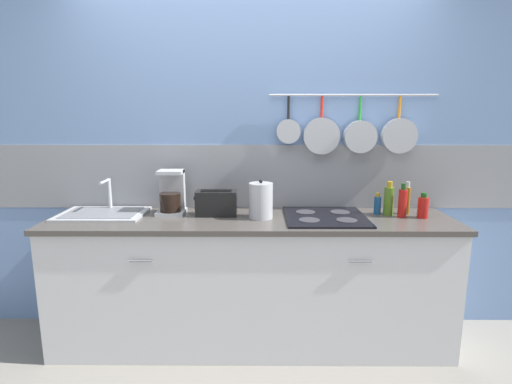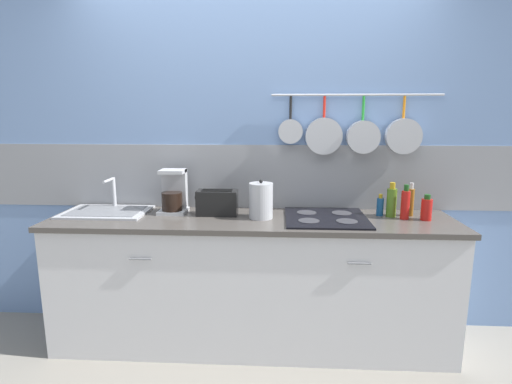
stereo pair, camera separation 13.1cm
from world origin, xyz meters
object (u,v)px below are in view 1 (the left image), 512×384
(coffee_maker, at_px, (172,196))
(bottle_hot_sauce, at_px, (423,207))
(bottle_dish_soap, at_px, (377,205))
(bottle_cooking_wine, at_px, (402,202))
(kettle, at_px, (261,201))
(toaster, at_px, (216,203))
(bottle_vinegar, at_px, (389,200))
(bottle_olive_oil, at_px, (407,200))

(coffee_maker, distance_m, bottle_hot_sauce, 1.71)
(bottle_hot_sauce, bearing_deg, bottle_dish_soap, 159.57)
(bottle_cooking_wine, distance_m, bottle_hot_sauce, 0.14)
(coffee_maker, distance_m, kettle, 0.64)
(toaster, height_order, bottle_vinegar, bottle_vinegar)
(bottle_dish_soap, bearing_deg, bottle_olive_oil, 2.00)
(kettle, bearing_deg, bottle_dish_soap, 7.69)
(toaster, bearing_deg, kettle, -12.82)
(kettle, distance_m, bottle_cooking_wine, 0.95)
(bottle_olive_oil, bearing_deg, bottle_dish_soap, -178.00)
(coffee_maker, height_order, bottle_cooking_wine, coffee_maker)
(kettle, distance_m, bottle_olive_oil, 1.02)
(coffee_maker, relative_size, bottle_vinegar, 1.30)
(bottle_hot_sauce, bearing_deg, kettle, -179.61)
(coffee_maker, height_order, bottle_dish_soap, coffee_maker)
(bottle_hot_sauce, bearing_deg, bottle_cooking_wine, 171.64)
(toaster, bearing_deg, bottle_vinegar, 0.78)
(coffee_maker, height_order, bottle_olive_oil, coffee_maker)
(bottle_cooking_wine, relative_size, bottle_olive_oil, 1.01)
(bottle_vinegar, xyz_separation_m, bottle_cooking_wine, (0.07, -0.06, -0.00))
(bottle_vinegar, bearing_deg, bottle_olive_oil, 12.95)
(coffee_maker, bearing_deg, bottle_olive_oil, -0.42)
(bottle_cooking_wine, distance_m, bottle_olive_oil, 0.11)
(bottle_vinegar, bearing_deg, coffee_maker, 178.35)
(coffee_maker, bearing_deg, bottle_vinegar, -1.65)
(toaster, relative_size, bottle_olive_oil, 1.29)
(bottle_vinegar, distance_m, bottle_cooking_wine, 0.09)
(toaster, relative_size, bottle_dish_soap, 1.97)
(coffee_maker, bearing_deg, kettle, -11.66)
(toaster, xyz_separation_m, bottle_hot_sauce, (1.39, -0.06, -0.01))
(bottle_dish_soap, bearing_deg, bottle_vinegar, -19.53)
(bottle_vinegar, bearing_deg, bottle_dish_soap, 160.47)
(bottle_vinegar, xyz_separation_m, bottle_hot_sauce, (0.21, -0.08, -0.03))
(bottle_olive_oil, bearing_deg, coffee_maker, 179.58)
(kettle, height_order, bottle_vinegar, kettle)
(coffee_maker, xyz_separation_m, kettle, (0.62, -0.13, -0.01))
(kettle, height_order, bottle_hot_sauce, kettle)
(bottle_vinegar, xyz_separation_m, bottle_olive_oil, (0.14, 0.03, -0.00))
(coffee_maker, bearing_deg, bottle_cooking_wine, -3.69)
(bottle_cooking_wine, bearing_deg, coffee_maker, 176.31)
(toaster, xyz_separation_m, bottle_cooking_wine, (1.26, -0.04, 0.02))
(coffee_maker, xyz_separation_m, bottle_cooking_wine, (1.58, -0.10, -0.02))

